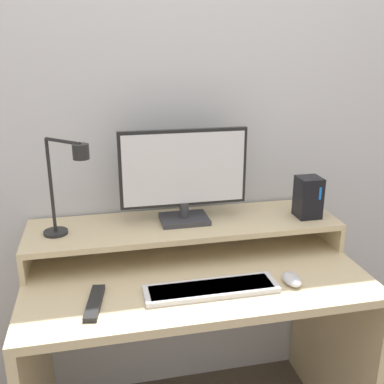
{
  "coord_description": "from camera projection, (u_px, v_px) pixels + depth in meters",
  "views": [
    {
      "loc": [
        -0.32,
        -1.09,
        1.54
      ],
      "look_at": [
        -0.0,
        0.36,
        1.04
      ],
      "focal_mm": 42.0,
      "sensor_mm": 36.0,
      "label": 1
    }
  ],
  "objects": [
    {
      "name": "router_dock",
      "position": [
        308.0,
        197.0,
        1.77
      ],
      "size": [
        0.09,
        0.09,
        0.16
      ],
      "color": "black",
      "rests_on": "monitor_shelf"
    },
    {
      "name": "wall_back",
      "position": [
        175.0,
        118.0,
        1.8
      ],
      "size": [
        6.0,
        0.05,
        2.5
      ],
      "color": "silver",
      "rests_on": "ground_plane"
    },
    {
      "name": "mouse",
      "position": [
        292.0,
        279.0,
        1.52
      ],
      "size": [
        0.06,
        0.1,
        0.03
      ],
      "color": "silver",
      "rests_on": "desk"
    },
    {
      "name": "keyboard",
      "position": [
        211.0,
        289.0,
        1.48
      ],
      "size": [
        0.44,
        0.12,
        0.02
      ],
      "color": "silver",
      "rests_on": "desk"
    },
    {
      "name": "desk",
      "position": [
        194.0,
        322.0,
        1.69
      ],
      "size": [
        1.2,
        0.66,
        0.76
      ],
      "color": "beige",
      "rests_on": "ground_plane"
    },
    {
      "name": "desk_lamp",
      "position": [
        67.0,
        182.0,
        1.53
      ],
      "size": [
        0.19,
        0.18,
        0.36
      ],
      "color": "black",
      "rests_on": "monitor_shelf"
    },
    {
      "name": "remote_control",
      "position": [
        95.0,
        303.0,
        1.4
      ],
      "size": [
        0.07,
        0.2,
        0.02
      ],
      "color": "black",
      "rests_on": "desk"
    },
    {
      "name": "monitor_shelf",
      "position": [
        185.0,
        226.0,
        1.75
      ],
      "size": [
        1.2,
        0.32,
        0.12
      ],
      "color": "beige",
      "rests_on": "desk"
    },
    {
      "name": "monitor",
      "position": [
        183.0,
        174.0,
        1.69
      ],
      "size": [
        0.49,
        0.14,
        0.36
      ],
      "color": "#38383D",
      "rests_on": "monitor_shelf"
    }
  ]
}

